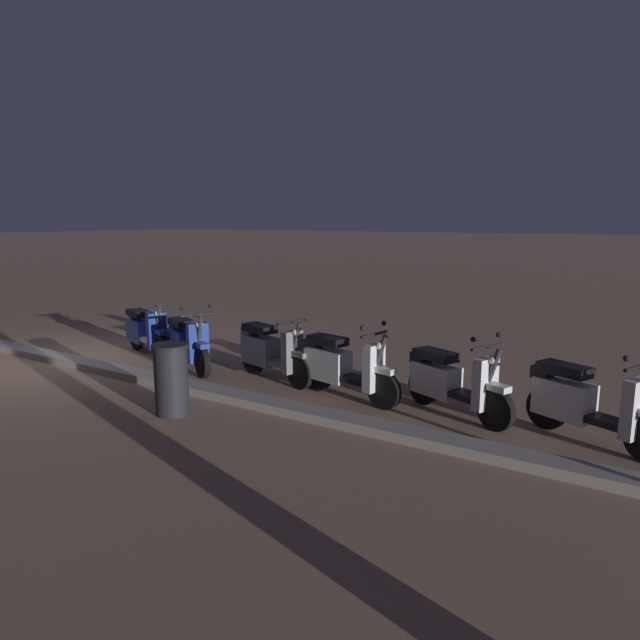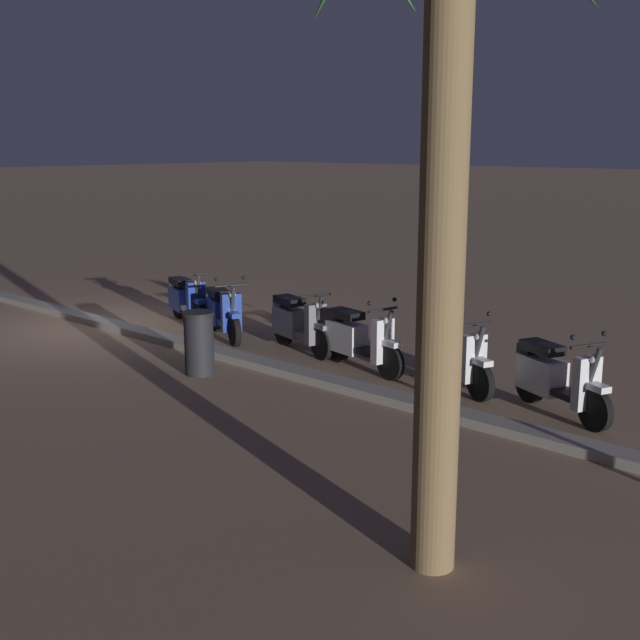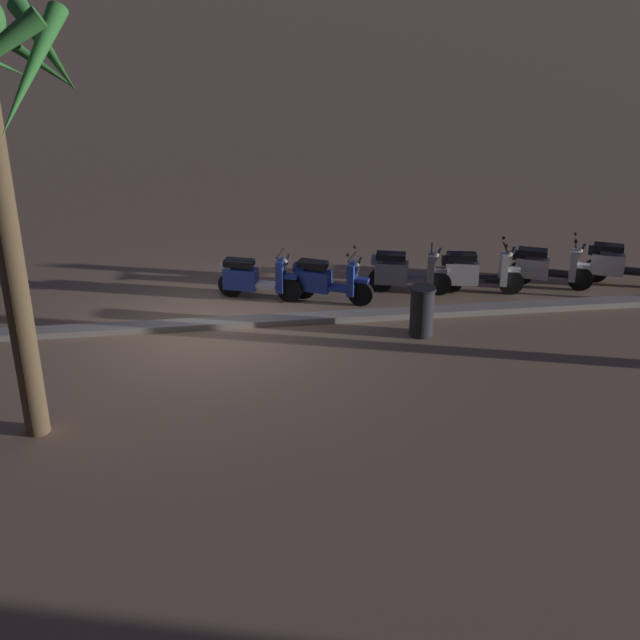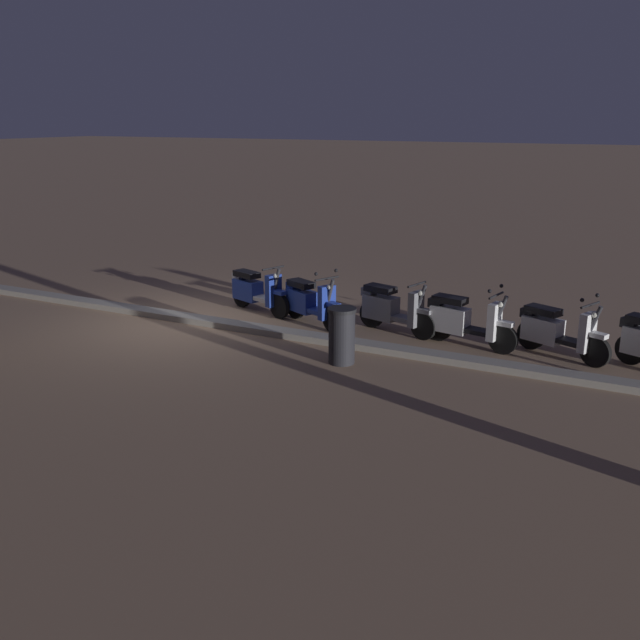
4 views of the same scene
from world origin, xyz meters
TOP-DOWN VIEW (x-y plane):
  - ground_plane at (0.00, 0.00)m, footprint 200.00×200.00m
  - curb_strip at (0.00, -0.12)m, footprint 60.00×0.36m
  - scooter_white_lead_nearest at (-8.62, -1.18)m, footprint 1.64×0.87m
  - scooter_white_last_in_row at (-6.99, -1.25)m, footprint 1.64×0.86m
  - scooter_white_tail_end at (-5.41, -1.09)m, footprint 1.76×0.66m
  - scooter_grey_mid_rear at (-3.96, -1.29)m, footprint 1.69×0.72m
  - scooter_blue_second_in_line at (-2.31, -1.07)m, footprint 1.60×0.90m
  - scooter_blue_mid_centre at (-0.87, -1.39)m, footprint 1.70×0.82m
  - litter_bin at (-3.86, 0.73)m, footprint 0.48×0.48m

SIDE VIEW (x-z plane):
  - ground_plane at x=0.00m, z-range 0.00..0.00m
  - curb_strip at x=0.00m, z-range 0.00..0.12m
  - scooter_white_last_in_row at x=-6.99m, z-range -0.14..1.03m
  - scooter_blue_mid_centre at x=-0.87m, z-range -0.08..0.97m
  - scooter_blue_second_in_line at x=-2.31m, z-range -0.14..1.04m
  - scooter_grey_mid_rear at x=-3.96m, z-range -0.06..0.98m
  - scooter_white_lead_nearest at x=-8.62m, z-range -0.13..1.05m
  - scooter_white_tail_end at x=-5.41m, z-range -0.12..1.05m
  - litter_bin at x=-3.86m, z-range 0.01..0.96m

